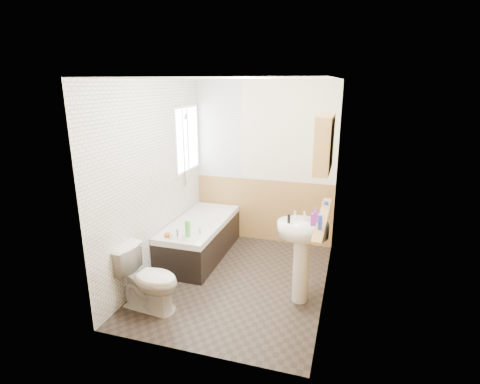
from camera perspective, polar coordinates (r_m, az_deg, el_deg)
name	(u,v)px	position (r m, az deg, el deg)	size (l,w,h in m)	color
floor	(237,280)	(4.96, -0.52, -13.33)	(2.80, 2.80, 0.00)	black
ceiling	(236,78)	(4.31, -0.61, 16.93)	(2.80, 2.80, 0.00)	white
wall_back	(264,164)	(5.80, 3.64, 4.32)	(2.20, 0.02, 2.50)	beige
wall_front	(187,230)	(3.23, -8.13, -5.79)	(2.20, 0.02, 2.50)	beige
wall_left	(154,181)	(4.91, -13.01, 1.71)	(0.02, 2.80, 2.50)	beige
wall_right	(331,195)	(4.29, 13.74, -0.48)	(0.02, 2.80, 2.50)	beige
wainscot_right	(325,256)	(4.56, 12.82, -9.52)	(0.01, 2.80, 1.00)	tan
wainscot_front	(191,306)	(3.60, -7.48, -16.80)	(2.20, 0.01, 1.00)	tan
wainscot_back	(263,210)	(5.98, 3.46, -2.77)	(2.20, 0.01, 1.00)	tan
tile_cladding_left	(155,181)	(4.90, -12.79, 1.69)	(0.01, 2.80, 2.50)	white
tile_return_back	(219,130)	(5.90, -3.29, 9.46)	(0.75, 0.01, 1.50)	white
window	(187,139)	(5.64, -8.06, 7.98)	(0.03, 0.79, 0.99)	white
bathtub	(200,237)	(5.53, -6.08, -6.88)	(0.70, 1.62, 0.68)	black
shower_riser	(184,138)	(5.48, -8.54, 8.14)	(0.11, 0.08, 1.22)	silver
toilet	(148,279)	(4.38, -13.81, -12.75)	(0.41, 0.73, 0.72)	white
sink	(302,246)	(4.30, 9.43, -8.08)	(0.57, 0.46, 1.09)	white
pine_shelf	(323,218)	(4.28, 12.50, -3.87)	(0.10, 1.44, 0.03)	tan
medicine_cabinet	(324,143)	(3.95, 12.71, 7.25)	(0.16, 0.64, 0.58)	tan
foam_can	(320,222)	(3.88, 12.08, -4.56)	(0.05, 0.05, 0.15)	#19339E
green_bottle	(321,216)	(3.94, 12.22, -3.67)	(0.05, 0.05, 0.23)	silver
black_jar	(326,203)	(4.69, 12.99, -1.67)	(0.06, 0.06, 0.04)	#19339E
soap_bottle	(315,221)	(4.13, 11.32, -4.36)	(0.09, 0.19, 0.09)	purple
clear_bottle	(289,219)	(4.14, 7.46, -4.05)	(0.04, 0.04, 0.10)	black
blue_gel	(188,229)	(4.87, -7.98, -5.58)	(0.06, 0.04, 0.22)	#59C647
cream_jar	(167,235)	(4.93, -10.99, -6.48)	(0.08, 0.08, 0.05)	orange
orange_bottle	(200,231)	(4.94, -6.11, -5.92)	(0.03, 0.03, 0.09)	silver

